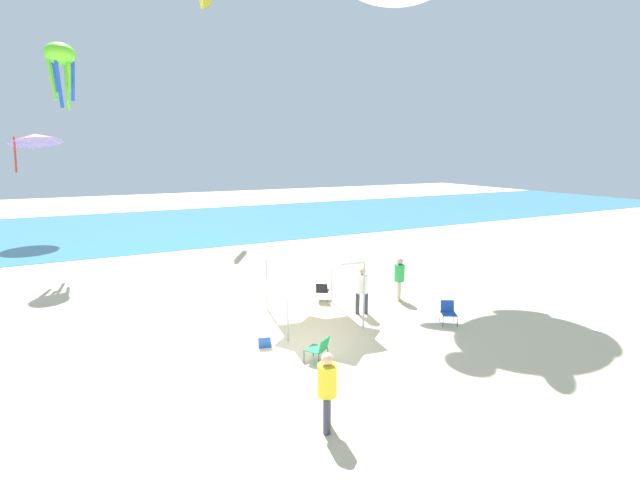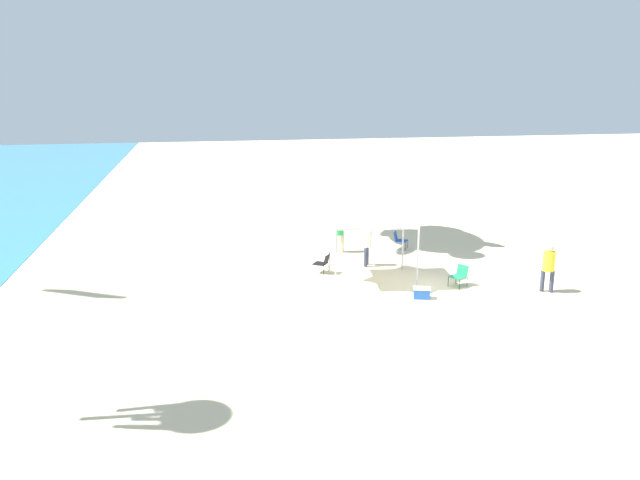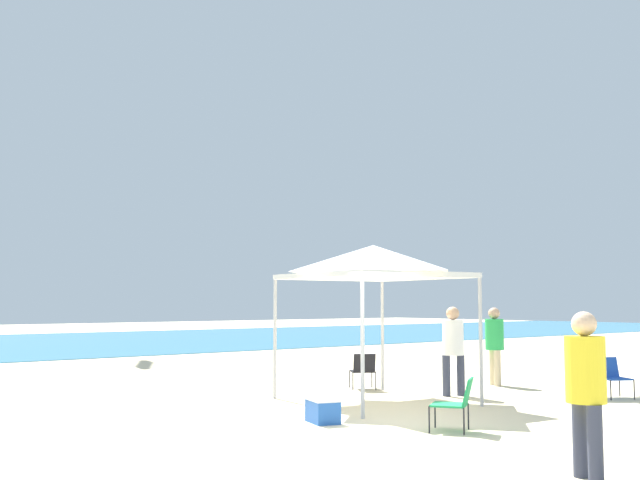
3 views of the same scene
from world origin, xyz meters
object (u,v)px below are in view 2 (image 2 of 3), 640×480
object	(u,v)px
canopy_tent	(372,213)
folding_chair_right_of_tent	(399,239)
folding_chair_left_of_tent	(460,274)
folding_chair_facing_ocean	(323,262)
cooler_box	(422,293)
person_by_tent	(549,264)
person_beachcomber	(339,230)
person_far_stroller	(367,241)

from	to	relation	value
canopy_tent	folding_chair_right_of_tent	world-z (taller)	canopy_tent
folding_chair_left_of_tent	folding_chair_facing_ocean	bearing A→B (deg)	-150.08
folding_chair_left_of_tent	cooler_box	world-z (taller)	folding_chair_left_of_tent
canopy_tent	person_by_tent	world-z (taller)	canopy_tent
person_beachcomber	person_far_stroller	size ratio (longest dim) A/B	0.98
person_by_tent	person_far_stroller	distance (m)	7.45
cooler_box	person_by_tent	size ratio (longest dim) A/B	0.38
folding_chair_left_of_tent	person_beachcomber	distance (m)	6.69
folding_chair_right_of_tent	person_beachcomber	xyz separation A→B (m)	(-0.06, 2.94, 0.61)
cooler_box	person_beachcomber	bearing A→B (deg)	14.06
cooler_box	person_by_tent	distance (m)	5.01
folding_chair_left_of_tent	person_beachcomber	world-z (taller)	person_beachcomber
person_by_tent	cooler_box	bearing A→B (deg)	27.50
folding_chair_right_of_tent	cooler_box	xyz separation A→B (m)	(-6.71, 1.28, -0.27)
folding_chair_facing_ocean	person_far_stroller	distance (m)	2.27
folding_chair_right_of_tent	cooler_box	distance (m)	6.84
canopy_tent	folding_chair_facing_ocean	world-z (taller)	canopy_tent
folding_chair_left_of_tent	person_by_tent	bearing A→B (deg)	34.29
cooler_box	person_far_stroller	xyz separation A→B (m)	(4.36, 0.96, 0.90)
canopy_tent	folding_chair_right_of_tent	xyz separation A→B (m)	(4.34, -2.58, -2.29)
person_by_tent	person_beachcomber	bearing A→B (deg)	-16.22
folding_chair_left_of_tent	person_by_tent	size ratio (longest dim) A/B	0.44
folding_chair_right_of_tent	folding_chair_facing_ocean	world-z (taller)	same
canopy_tent	person_beachcomber	bearing A→B (deg)	4.90
folding_chair_facing_ocean	person_beachcomber	xyz separation A→B (m)	(3.00, -1.36, 0.61)
folding_chair_right_of_tent	folding_chair_left_of_tent	xyz separation A→B (m)	(-5.65, -0.66, 0.00)
folding_chair_left_of_tent	person_far_stroller	world-z (taller)	person_far_stroller
folding_chair_facing_ocean	person_by_tent	xyz separation A→B (m)	(-3.87, -7.95, 0.62)
folding_chair_right_of_tent	cooler_box	world-z (taller)	folding_chair_right_of_tent
person_by_tent	folding_chair_left_of_tent	bearing A→B (deg)	6.80
folding_chair_right_of_tent	person_far_stroller	world-z (taller)	person_far_stroller
person_by_tent	canopy_tent	bearing A→B (deg)	7.40
person_by_tent	person_far_stroller	world-z (taller)	person_far_stroller
folding_chair_left_of_tent	folding_chair_facing_ocean	world-z (taller)	same
folding_chair_left_of_tent	person_beachcomber	bearing A→B (deg)	-179.70
canopy_tent	cooler_box	size ratio (longest dim) A/B	4.91
person_beachcomber	cooler_box	bearing A→B (deg)	137.29
folding_chair_facing_ocean	person_by_tent	world-z (taller)	person_by_tent
folding_chair_facing_ocean	cooler_box	size ratio (longest dim) A/B	1.15
canopy_tent	person_by_tent	size ratio (longest dim) A/B	1.87
folding_chair_facing_ocean	person_beachcomber	bearing A→B (deg)	-171.12
folding_chair_right_of_tent	folding_chair_facing_ocean	size ratio (longest dim) A/B	1.00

